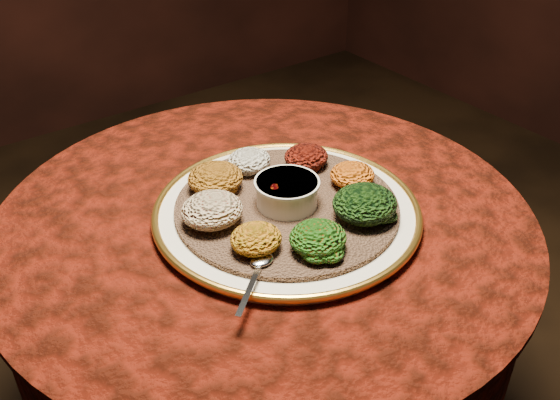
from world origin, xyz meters
TOP-DOWN VIEW (x-y plane):
  - table at (0.00, 0.00)m, footprint 0.96×0.96m
  - platter at (0.02, -0.04)m, footprint 0.57×0.57m
  - injera at (0.02, -0.04)m, footprint 0.43×0.43m
  - stew_bowl at (0.02, -0.04)m, footprint 0.11×0.11m
  - spoon at (-0.11, -0.15)m, footprint 0.12×0.10m
  - portion_ayib at (0.04, 0.10)m, footprint 0.08×0.08m
  - portion_kitfo at (0.13, 0.05)m, footprint 0.08×0.08m
  - portion_tikil at (0.16, -0.05)m, footprint 0.08×0.08m
  - portion_gomen at (0.11, -0.14)m, footprint 0.11×0.11m
  - portion_mixveg at (-0.01, -0.17)m, footprint 0.09×0.09m
  - portion_kik at (-0.09, -0.11)m, footprint 0.08×0.08m
  - portion_timatim at (-0.11, -0.01)m, footprint 0.10×0.10m
  - portion_shiro at (-0.05, 0.08)m, footprint 0.10×0.10m

SIDE VIEW (x-z plane):
  - table at x=0.00m, z-range 0.19..0.92m
  - platter at x=0.02m, z-range 0.73..0.76m
  - injera at x=0.02m, z-range 0.75..0.76m
  - spoon at x=-0.11m, z-range 0.76..0.77m
  - portion_ayib at x=0.04m, z-range 0.76..0.80m
  - portion_kik at x=-0.09m, z-range 0.76..0.80m
  - portion_tikil at x=0.16m, z-range 0.76..0.80m
  - portion_kitfo at x=0.13m, z-range 0.76..0.80m
  - portion_mixveg at x=-0.01m, z-range 0.76..0.81m
  - portion_shiro at x=-0.05m, z-range 0.76..0.81m
  - portion_timatim at x=-0.11m, z-range 0.76..0.81m
  - portion_gomen at x=0.11m, z-range 0.76..0.82m
  - stew_bowl at x=0.02m, z-range 0.77..0.81m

